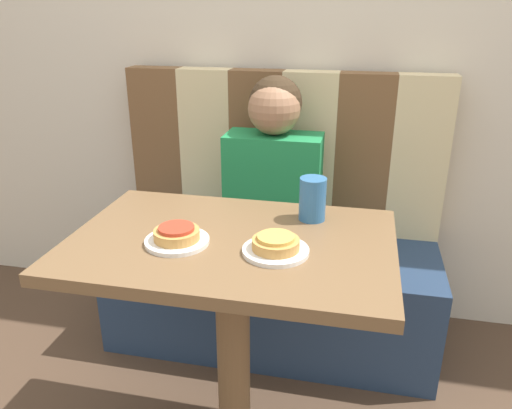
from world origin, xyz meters
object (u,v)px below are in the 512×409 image
Objects in this scene: plate_right at (276,251)px; drinking_cup at (313,199)px; plate_left at (177,241)px; pizza_left at (177,233)px; person at (274,164)px; pizza_right at (276,243)px.

drinking_cup is (0.07, 0.24, 0.06)m from plate_right.
plate_left is 1.35× the size of drinking_cup.
plate_right is 1.35× the size of drinking_cup.
pizza_left is (-0.27, 0.00, 0.02)m from plate_right.
plate_right is (0.13, -0.71, -0.01)m from person.
pizza_right is at bearing 0.00° from plate_left.
plate_left is 1.41× the size of pizza_right.
pizza_left is 0.96× the size of drinking_cup.
plate_left is at bearing -100.71° from person.
person is 0.72m from plate_right.
drinking_cup is (0.20, -0.47, 0.05)m from person.
person is 3.97× the size of plate_left.
plate_left is (-0.13, -0.71, -0.01)m from person.
pizza_right is at bearing -105.71° from drinking_cup.
pizza_right is 0.25m from drinking_cup.
person is at bearing 113.11° from drinking_cup.
plate_left is 0.02m from pizza_left.
pizza_left is 0.41m from drinking_cup.
person reaches higher than plate_right.
pizza_left is at bearing -144.63° from drinking_cup.
person is at bearing 100.71° from plate_right.
person is 5.35× the size of drinking_cup.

